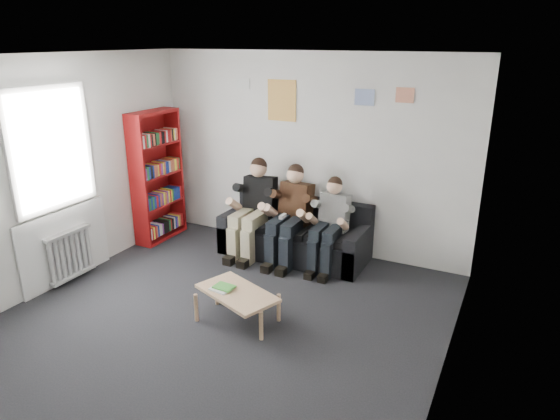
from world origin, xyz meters
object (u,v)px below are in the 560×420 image
object	(u,v)px
sofa	(295,236)
person_middle	(290,216)
person_left	(253,209)
coffee_table	(237,295)
person_right	(329,225)
bookshelf	(158,176)

from	to	relation	value
sofa	person_middle	xyz separation A→B (m)	(0.00, -0.19, 0.36)
sofa	person_left	world-z (taller)	person_left
coffee_table	person_middle	distance (m)	1.67
person_middle	person_right	bearing A→B (deg)	5.89
person_middle	person_right	xyz separation A→B (m)	(0.55, 0.01, -0.04)
sofa	bookshelf	bearing A→B (deg)	-171.61
bookshelf	person_middle	world-z (taller)	bookshelf
coffee_table	person_left	xyz separation A→B (m)	(-0.72, 1.63, 0.34)
bookshelf	person_middle	distance (m)	2.10
bookshelf	person_left	distance (m)	1.55
person_left	person_right	distance (m)	1.11
bookshelf	person_middle	xyz separation A→B (m)	(2.07, 0.11, -0.31)
sofa	coffee_table	size ratio (longest dim) A/B	2.29
person_right	person_left	bearing A→B (deg)	-177.52
person_middle	bookshelf	bearing A→B (deg)	-171.58
sofa	person_right	size ratio (longest dim) A/B	1.66
sofa	person_middle	size ratio (longest dim) A/B	1.53
sofa	bookshelf	distance (m)	2.20
bookshelf	person_left	bearing A→B (deg)	4.50
person_middle	person_left	bearing A→B (deg)	-174.62
sofa	person_left	bearing A→B (deg)	-160.78
sofa	person_middle	world-z (taller)	person_middle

